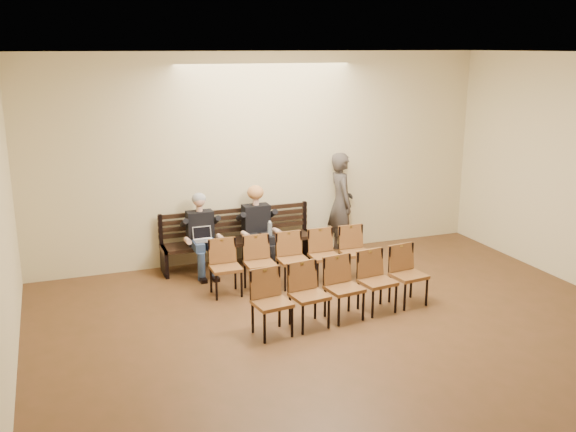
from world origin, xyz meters
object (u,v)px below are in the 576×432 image
at_px(water_bottle, 270,236).
at_px(chair_row_front, 293,260).
at_px(bench, 239,252).
at_px(passerby, 341,195).
at_px(bag, 254,253).
at_px(seated_woman, 258,229).
at_px(seated_man, 202,235).
at_px(chair_row_back, 344,289).
at_px(laptop, 204,243).

distance_m(water_bottle, chair_row_front, 0.86).
relative_size(bench, passerby, 1.26).
relative_size(bench, bag, 6.72).
bearing_deg(water_bottle, seated_woman, 115.60).
distance_m(bench, chair_row_front, 1.32).
bearing_deg(seated_man, chair_row_back, -61.19).
bearing_deg(seated_woman, chair_row_front, -79.47).
relative_size(water_bottle, chair_row_back, 0.09).
relative_size(bench, seated_man, 2.06).
distance_m(seated_man, chair_row_front, 1.61).
relative_size(seated_woman, passerby, 0.62).
height_order(bench, water_bottle, water_bottle).
relative_size(bag, chair_row_front, 0.15).
distance_m(bench, chair_row_back, 2.70).
bearing_deg(seated_woman, water_bottle, -64.40).
bearing_deg(laptop, seated_man, 93.90).
bearing_deg(water_bottle, chair_row_back, -82.65).
xyz_separation_m(bag, chair_row_back, (0.41, -2.70, 0.28)).
relative_size(passerby, chair_row_back, 0.79).
xyz_separation_m(seated_woman, laptop, (-0.96, -0.18, -0.08)).
bearing_deg(bag, laptop, -157.42).
xyz_separation_m(laptop, chair_row_front, (1.16, -0.91, -0.14)).
xyz_separation_m(laptop, bag, (0.96, 0.40, -0.42)).
height_order(seated_man, water_bottle, seated_man).
bearing_deg(chair_row_back, laptop, 113.41).
bearing_deg(bag, passerby, 0.00).
bearing_deg(seated_woman, bag, 89.47).
bearing_deg(bag, seated_man, -167.03).
relative_size(seated_woman, chair_row_front, 0.50).
distance_m(laptop, chair_row_back, 2.68).
height_order(bag, chair_row_front, chair_row_front).
bearing_deg(chair_row_front, seated_man, 137.18).
bearing_deg(bag, chair_row_front, -81.29).
height_order(water_bottle, passerby, passerby).
height_order(bench, seated_woman, seated_woman).
distance_m(bag, chair_row_back, 2.74).
bearing_deg(bag, bench, -161.28).
xyz_separation_m(bench, laptop, (-0.67, -0.30, 0.33)).
height_order(seated_man, laptop, seated_man).
bearing_deg(bag, chair_row_back, -81.42).
relative_size(bench, seated_woman, 2.05).
relative_size(bench, laptop, 8.65).
xyz_separation_m(laptop, water_bottle, (1.08, -0.08, 0.01)).
bearing_deg(laptop, seated_woman, 16.14).
bearing_deg(bag, water_bottle, -75.81).
bearing_deg(seated_woman, bench, 157.73).
distance_m(bag, chair_row_front, 1.36).
distance_m(bench, bag, 0.32).
xyz_separation_m(passerby, chair_row_front, (-1.41, -1.31, -0.61)).
relative_size(seated_man, seated_woman, 0.99).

